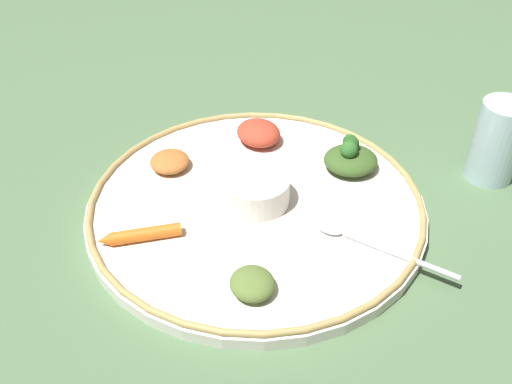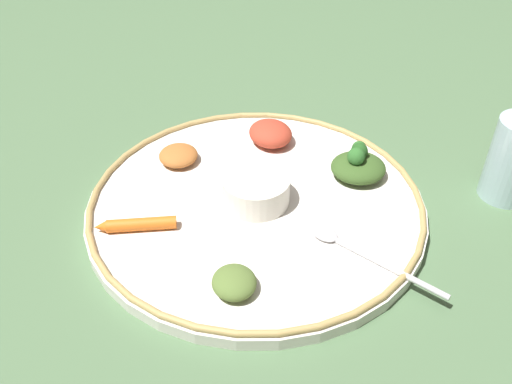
{
  "view_description": "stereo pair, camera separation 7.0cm",
  "coord_description": "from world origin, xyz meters",
  "px_view_note": "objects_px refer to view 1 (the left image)",
  "views": [
    {
      "loc": [
        -0.23,
        -0.5,
        0.47
      ],
      "look_at": [
        0.0,
        0.0,
        0.03
      ],
      "focal_mm": 38.82,
      "sensor_mm": 36.0,
      "label": 1
    },
    {
      "loc": [
        -0.16,
        -0.52,
        0.47
      ],
      "look_at": [
        0.0,
        0.0,
        0.03
      ],
      "focal_mm": 38.82,
      "sensor_mm": 36.0,
      "label": 2
    }
  ],
  "objects_px": {
    "center_bowl": "(256,189)",
    "drinking_glass": "(496,146)",
    "greens_pile": "(350,158)",
    "carrot_near_spoon": "(141,235)",
    "spoon": "(363,240)"
  },
  "relations": [
    {
      "from": "center_bowl",
      "to": "carrot_near_spoon",
      "type": "relative_size",
      "value": 0.87
    },
    {
      "from": "spoon",
      "to": "drinking_glass",
      "type": "distance_m",
      "value": 0.25
    },
    {
      "from": "center_bowl",
      "to": "greens_pile",
      "type": "distance_m",
      "value": 0.15
    },
    {
      "from": "greens_pile",
      "to": "carrot_near_spoon",
      "type": "distance_m",
      "value": 0.3
    },
    {
      "from": "spoon",
      "to": "drinking_glass",
      "type": "xyz_separation_m",
      "value": [
        0.25,
        0.06,
        0.03
      ]
    },
    {
      "from": "carrot_near_spoon",
      "to": "spoon",
      "type": "bearing_deg",
      "value": -25.75
    },
    {
      "from": "center_bowl",
      "to": "carrot_near_spoon",
      "type": "xyz_separation_m",
      "value": [
        -0.15,
        -0.01,
        -0.01
      ]
    },
    {
      "from": "drinking_glass",
      "to": "greens_pile",
      "type": "bearing_deg",
      "value": 156.73
    },
    {
      "from": "center_bowl",
      "to": "drinking_glass",
      "type": "bearing_deg",
      "value": -11.52
    },
    {
      "from": "drinking_glass",
      "to": "center_bowl",
      "type": "bearing_deg",
      "value": 168.48
    },
    {
      "from": "carrot_near_spoon",
      "to": "drinking_glass",
      "type": "height_order",
      "value": "drinking_glass"
    },
    {
      "from": "center_bowl",
      "to": "spoon",
      "type": "distance_m",
      "value": 0.15
    },
    {
      "from": "greens_pile",
      "to": "carrot_near_spoon",
      "type": "relative_size",
      "value": 0.9
    },
    {
      "from": "spoon",
      "to": "carrot_near_spoon",
      "type": "bearing_deg",
      "value": 154.25
    },
    {
      "from": "carrot_near_spoon",
      "to": "drinking_glass",
      "type": "distance_m",
      "value": 0.49
    }
  ]
}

